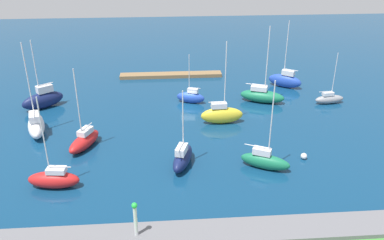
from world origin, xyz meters
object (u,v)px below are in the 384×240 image
Objects in this scene: sailboat_red_east_end at (84,140)px; sailboat_navy_mid_basin at (43,99)px; sailboat_blue_inner_mooring at (285,80)px; sailboat_blue_outer_mooring at (191,97)px; sailboat_green_center_basin at (262,95)px; harbor_beacon at (135,217)px; sailboat_navy_off_beacon at (183,157)px; sailboat_gray_lone_north at (329,99)px; mooring_buoy_white at (304,156)px; sailboat_white_far_south at (36,125)px; pier_dock at (171,75)px; sailboat_green_by_breakwater at (265,160)px; sailboat_red_west_end at (54,179)px; sailboat_yellow_lone_south at (222,114)px.

sailboat_navy_mid_basin is at bearing -123.63° from sailboat_red_east_end.
sailboat_blue_inner_mooring is 1.08× the size of sailboat_navy_mid_basin.
sailboat_green_center_basin is at bearing -163.81° from sailboat_blue_outer_mooring.
sailboat_navy_mid_basin reaches higher than sailboat_red_east_end.
sailboat_navy_off_beacon reaches higher than harbor_beacon.
harbor_beacon is at bearing -140.43° from sailboat_gray_lone_north.
sailboat_navy_mid_basin reaches higher than harbor_beacon.
sailboat_navy_mid_basin is 44.41m from mooring_buoy_white.
sailboat_navy_off_beacon is 16.45m from mooring_buoy_white.
sailboat_white_far_south is at bearing 41.84° from sailboat_blue_outer_mooring.
sailboat_navy_mid_basin is at bearing 33.02° from pier_dock.
sailboat_gray_lone_north reaches higher than mooring_buoy_white.
sailboat_blue_inner_mooring is (-22.18, 7.81, 1.09)m from pier_dock.
sailboat_red_east_end is 17.62m from sailboat_navy_mid_basin.
mooring_buoy_white is (10.77, 18.47, -0.47)m from sailboat_gray_lone_north.
sailboat_blue_outer_mooring is 10.32× the size of mooring_buoy_white.
harbor_beacon is 39.67m from sailboat_navy_mid_basin.
sailboat_red_east_end is 0.98× the size of sailboat_green_by_breakwater.
sailboat_white_far_south is at bearing 62.08° from sailboat_navy_mid_basin.
sailboat_green_center_basin reaches higher than sailboat_red_west_end.
harbor_beacon is 46.71m from sailboat_gray_lone_north.
sailboat_yellow_lone_south is (-20.53, -6.48, 0.37)m from sailboat_red_east_end.
pier_dock is at bearing 106.16° from sailboat_yellow_lone_south.
sailboat_yellow_lone_south is 1.50× the size of sailboat_blue_outer_mooring.
pier_dock is at bearing 133.45° from sailboat_green_by_breakwater.
sailboat_blue_inner_mooring is (-6.30, -7.16, 0.18)m from sailboat_green_center_basin.
sailboat_green_by_breakwater is (-26.19, -2.27, 0.01)m from sailboat_red_west_end.
sailboat_white_far_south reaches higher than harbor_beacon.
sailboat_gray_lone_north is 10.76× the size of mooring_buoy_white.
sailboat_blue_inner_mooring is 15.14× the size of mooring_buoy_white.
sailboat_yellow_lone_south is at bearing 131.50° from sailboat_green_by_breakwater.
sailboat_blue_inner_mooring is at bearing 95.78° from sailboat_green_by_breakwater.
sailboat_green_center_basin is 1.13× the size of sailboat_green_by_breakwater.
sailboat_gray_lone_north is (-40.80, -12.99, -0.23)m from sailboat_red_east_end.
sailboat_green_by_breakwater is at bearing -79.42° from sailboat_navy_off_beacon.
pier_dock is at bearing -64.14° from mooring_buoy_white.
sailboat_green_by_breakwater is at bearing 110.22° from sailboat_navy_mid_basin.
sailboat_green_center_basin is 12.76m from sailboat_blue_outer_mooring.
sailboat_red_west_end is at bearing 68.89° from pier_dock.
sailboat_blue_outer_mooring is at bearing -160.54° from sailboat_green_center_basin.
sailboat_navy_off_beacon is (-5.24, -14.59, -2.44)m from harbor_beacon.
harbor_beacon is at bearing 96.61° from sailboat_blue_outer_mooring.
sailboat_white_far_south reaches higher than sailboat_yellow_lone_south.
sailboat_gray_lone_north is at bearing 77.39° from sailboat_green_by_breakwater.
sailboat_green_by_breakwater reaches higher than harbor_beacon.
sailboat_blue_outer_mooring reaches higher than pier_dock.
pier_dock is 1.60× the size of sailboat_yellow_lone_south.
sailboat_blue_inner_mooring reaches higher than sailboat_green_by_breakwater.
sailboat_white_far_south is 1.05× the size of sailboat_yellow_lone_south.
mooring_buoy_white is (-30.04, 5.47, -0.70)m from sailboat_red_east_end.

